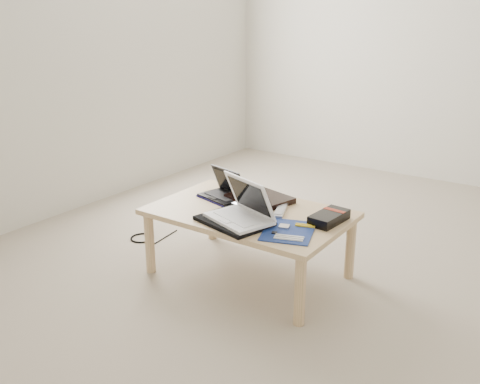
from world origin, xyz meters
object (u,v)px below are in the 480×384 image
Objects in this scene: netbook at (224,192)px; white_laptop at (242,211)px; coffee_table at (249,219)px; gpu_box at (329,217)px.

white_laptop reaches higher than netbook.
coffee_table is 0.22m from white_laptop.
gpu_box is at bearing 0.02° from netbook.
netbook is 0.42m from white_laptop.
netbook is 0.76× the size of white_laptop.
netbook is (-0.25, 0.10, 0.09)m from coffee_table.
coffee_table is 3.64× the size of netbook.
gpu_box reaches higher than coffee_table.
netbook reaches higher than coffee_table.
white_laptop reaches higher than coffee_table.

